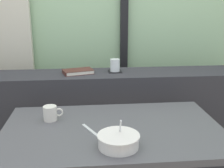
{
  "coord_description": "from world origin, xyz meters",
  "views": [
    {
      "loc": [
        -0.14,
        -1.51,
        1.36
      ],
      "look_at": [
        0.05,
        0.44,
        0.79
      ],
      "focal_mm": 44.72,
      "sensor_mm": 36.0,
      "label": 1
    }
  ],
  "objects_px": {
    "breakfast_table": "(113,145)",
    "soup_bowl": "(119,141)",
    "closed_book": "(78,72)",
    "fork_utensil": "(90,130)",
    "juice_glass": "(115,66)",
    "ceramic_mug": "(50,114)",
    "coaster_square": "(115,71)"
  },
  "relations": [
    {
      "from": "coaster_square",
      "to": "soup_bowl",
      "type": "distance_m",
      "value": 0.93
    },
    {
      "from": "breakfast_table",
      "to": "coaster_square",
      "type": "height_order",
      "value": "coaster_square"
    },
    {
      "from": "fork_utensil",
      "to": "closed_book",
      "type": "bearing_deg",
      "value": 69.18
    },
    {
      "from": "soup_bowl",
      "to": "ceramic_mug",
      "type": "relative_size",
      "value": 1.76
    },
    {
      "from": "coaster_square",
      "to": "fork_utensil",
      "type": "distance_m",
      "value": 0.78
    },
    {
      "from": "closed_book",
      "to": "ceramic_mug",
      "type": "height_order",
      "value": "closed_book"
    },
    {
      "from": "closed_book",
      "to": "soup_bowl",
      "type": "height_order",
      "value": "closed_book"
    },
    {
      "from": "breakfast_table",
      "to": "soup_bowl",
      "type": "xyz_separation_m",
      "value": [
        0.0,
        -0.21,
        0.14
      ]
    },
    {
      "from": "juice_glass",
      "to": "fork_utensil",
      "type": "xyz_separation_m",
      "value": [
        -0.21,
        -0.74,
        -0.18
      ]
    },
    {
      "from": "breakfast_table",
      "to": "fork_utensil",
      "type": "height_order",
      "value": "fork_utensil"
    },
    {
      "from": "coaster_square",
      "to": "closed_book",
      "type": "xyz_separation_m",
      "value": [
        -0.28,
        -0.03,
        0.01
      ]
    },
    {
      "from": "soup_bowl",
      "to": "coaster_square",
      "type": "bearing_deg",
      "value": 84.95
    },
    {
      "from": "coaster_square",
      "to": "fork_utensil",
      "type": "bearing_deg",
      "value": -105.78
    },
    {
      "from": "breakfast_table",
      "to": "closed_book",
      "type": "distance_m",
      "value": 0.76
    },
    {
      "from": "coaster_square",
      "to": "ceramic_mug",
      "type": "distance_m",
      "value": 0.73
    },
    {
      "from": "soup_bowl",
      "to": "fork_utensil",
      "type": "relative_size",
      "value": 1.17
    },
    {
      "from": "juice_glass",
      "to": "soup_bowl",
      "type": "distance_m",
      "value": 0.94
    },
    {
      "from": "juice_glass",
      "to": "ceramic_mug",
      "type": "bearing_deg",
      "value": -126.6
    },
    {
      "from": "juice_glass",
      "to": "closed_book",
      "type": "relative_size",
      "value": 0.38
    },
    {
      "from": "breakfast_table",
      "to": "fork_utensil",
      "type": "bearing_deg",
      "value": -167.84
    },
    {
      "from": "juice_glass",
      "to": "soup_bowl",
      "type": "bearing_deg",
      "value": -95.05
    },
    {
      "from": "breakfast_table",
      "to": "closed_book",
      "type": "relative_size",
      "value": 4.8
    },
    {
      "from": "closed_book",
      "to": "fork_utensil",
      "type": "xyz_separation_m",
      "value": [
        0.08,
        -0.71,
        -0.15
      ]
    },
    {
      "from": "fork_utensil",
      "to": "soup_bowl",
      "type": "bearing_deg",
      "value": -82.07
    },
    {
      "from": "coaster_square",
      "to": "closed_book",
      "type": "height_order",
      "value": "closed_book"
    },
    {
      "from": "coaster_square",
      "to": "juice_glass",
      "type": "bearing_deg",
      "value": 0.0
    },
    {
      "from": "juice_glass",
      "to": "closed_book",
      "type": "xyz_separation_m",
      "value": [
        -0.28,
        -0.03,
        -0.03
      ]
    },
    {
      "from": "breakfast_table",
      "to": "closed_book",
      "type": "bearing_deg",
      "value": 106.15
    },
    {
      "from": "juice_glass",
      "to": "ceramic_mug",
      "type": "relative_size",
      "value": 0.84
    },
    {
      "from": "coaster_square",
      "to": "closed_book",
      "type": "bearing_deg",
      "value": -174.74
    },
    {
      "from": "juice_glass",
      "to": "breakfast_table",
      "type": "bearing_deg",
      "value": -96.85
    },
    {
      "from": "fork_utensil",
      "to": "ceramic_mug",
      "type": "distance_m",
      "value": 0.28
    }
  ]
}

